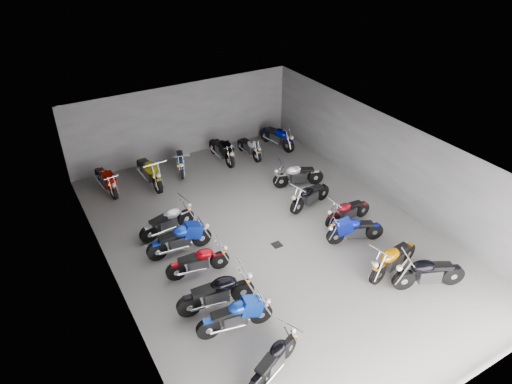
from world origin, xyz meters
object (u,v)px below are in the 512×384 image
motorcycle_left_f (168,221)px  motorcycle_back_c (181,161)px  motorcycle_right_a (429,273)px  motorcycle_back_f (277,137)px  motorcycle_right_f (298,175)px  motorcycle_left_e (180,239)px  motorcycle_back_a (106,180)px  motorcycle_back_d (222,150)px  motorcycle_left_c (217,293)px  motorcycle_right_c (355,230)px  drain_grate (277,245)px  motorcycle_right_d (348,211)px  motorcycle_back_b (149,172)px  motorcycle_right_b (393,259)px  motorcycle_left_a (274,360)px  motorcycle_left_b (236,316)px  motorcycle_left_d (199,261)px  motorcycle_back_e (249,147)px  motorcycle_right_e (310,195)px

motorcycle_left_f → motorcycle_back_c: size_ratio=1.11×
motorcycle_right_a → motorcycle_back_f: size_ratio=0.97×
motorcycle_right_f → motorcycle_left_e: bearing=123.0°
motorcycle_back_a → motorcycle_right_f: bearing=146.4°
motorcycle_back_f → motorcycle_right_a: bearing=72.7°
motorcycle_left_e → motorcycle_back_d: motorcycle_back_d is taller
motorcycle_left_c → motorcycle_right_c: motorcycle_left_c is taller
motorcycle_left_f → motorcycle_back_a: motorcycle_back_a is taller
drain_grate → motorcycle_back_c: size_ratio=0.18×
motorcycle_right_f → motorcycle_back_c: motorcycle_right_f is taller
motorcycle_right_d → motorcycle_back_b: (-5.04, 5.94, 0.10)m
motorcycle_right_b → motorcycle_left_a: bearing=93.2°
motorcycle_left_c → motorcycle_back_d: size_ratio=1.02×
motorcycle_left_b → motorcycle_left_d: motorcycle_left_b is taller
motorcycle_left_a → motorcycle_left_f: bearing=158.1°
motorcycle_back_b → motorcycle_left_c: bearing=82.1°
motorcycle_left_f → motorcycle_left_b: bearing=-9.4°
motorcycle_right_c → motorcycle_back_f: motorcycle_back_f is taller
motorcycle_right_f → motorcycle_back_f: 3.50m
motorcycle_right_c → motorcycle_back_b: size_ratio=0.80×
motorcycle_right_c → motorcycle_back_e: 6.96m
motorcycle_back_a → motorcycle_back_d: size_ratio=0.96×
motorcycle_left_a → motorcycle_back_a: motorcycle_back_a is taller
motorcycle_left_c → motorcycle_right_c: size_ratio=1.17×
motorcycle_left_e → motorcycle_right_d: 5.78m
motorcycle_right_c → motorcycle_back_a: (-6.17, 7.22, 0.03)m
motorcycle_right_d → motorcycle_right_f: 2.90m
motorcycle_left_b → motorcycle_right_f: bearing=142.5°
motorcycle_left_d → motorcycle_back_b: motorcycle_back_b is taller
motorcycle_right_d → drain_grate: bearing=85.5°
motorcycle_back_c → motorcycle_back_b: bearing=32.8°
motorcycle_right_a → motorcycle_left_d: bearing=77.2°
drain_grate → motorcycle_right_e: 2.63m
motorcycle_right_a → motorcycle_right_e: (-0.47, 5.09, -0.04)m
motorcycle_right_c → motorcycle_back_a: 9.49m
motorcycle_right_c → motorcycle_right_d: size_ratio=0.98×
motorcycle_right_a → motorcycle_right_f: 6.53m
motorcycle_left_f → motorcycle_back_e: 6.17m
motorcycle_left_c → motorcycle_back_a: bearing=-164.1°
motorcycle_left_c → motorcycle_right_e: bearing=126.8°
drain_grate → motorcycle_right_e: (2.23, 1.31, 0.47)m
motorcycle_left_f → motorcycle_right_c: size_ratio=1.08×
motorcycle_left_d → motorcycle_back_d: 7.17m
motorcycle_back_b → motorcycle_back_d: motorcycle_back_b is taller
motorcycle_left_a → motorcycle_right_b: size_ratio=0.85×
motorcycle_back_b → motorcycle_back_f: size_ratio=1.10×
motorcycle_left_e → motorcycle_back_c: size_ratio=1.18×
motorcycle_left_b → motorcycle_right_c: motorcycle_left_b is taller
motorcycle_back_f → motorcycle_right_d: bearing=69.5°
motorcycle_left_a → motorcycle_right_a: motorcycle_right_a is taller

